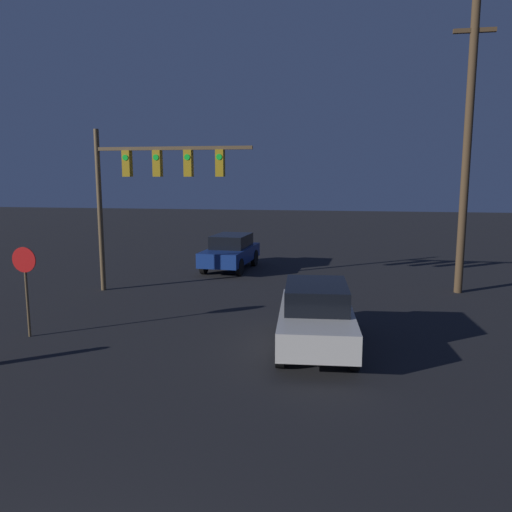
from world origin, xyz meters
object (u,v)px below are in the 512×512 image
at_px(utility_pole, 467,148).
at_px(stop_sign, 25,275).
at_px(traffic_signal_mast, 147,178).
at_px(car_near, 316,315).
at_px(car_far, 231,251).

bearing_deg(utility_pole, stop_sign, -149.02).
xyz_separation_m(stop_sign, utility_pole, (12.06, 7.24, 3.46)).
bearing_deg(traffic_signal_mast, car_near, -38.78).
distance_m(car_far, traffic_signal_mast, 6.10).
xyz_separation_m(traffic_signal_mast, stop_sign, (-1.18, -5.40, -2.45)).
relative_size(car_near, stop_sign, 1.79).
relative_size(car_near, traffic_signal_mast, 0.73).
relative_size(car_far, utility_pole, 0.42).
distance_m(traffic_signal_mast, stop_sign, 6.04).
distance_m(car_near, stop_sign, 7.42).
bearing_deg(car_near, car_far, -70.48).
height_order(car_near, stop_sign, stop_sign).
height_order(car_far, traffic_signal_mast, traffic_signal_mast).
bearing_deg(car_near, stop_sign, -1.09).
bearing_deg(car_far, stop_sign, 77.44).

